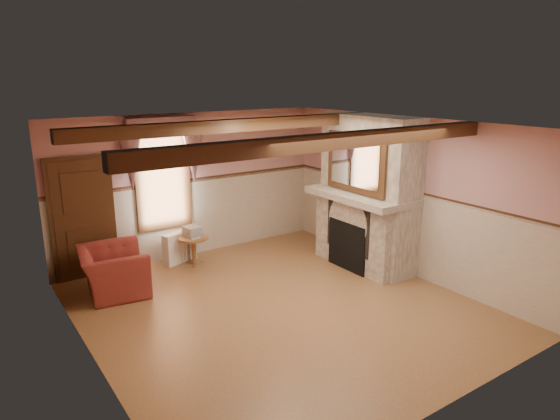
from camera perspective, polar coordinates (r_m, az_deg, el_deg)
floor at (r=7.87m, az=-0.15°, el=-11.06°), size 5.50×6.00×0.01m
ceiling at (r=7.09m, az=-0.17°, el=9.68°), size 5.50×6.00×0.01m
wall_back at (r=9.91m, az=-10.02°, el=2.82°), size 5.50×0.02×2.80m
wall_front at (r=5.31m, az=18.68°, el=-8.71°), size 5.50×0.02×2.80m
wall_left at (r=6.31m, az=-21.33°, el=-5.15°), size 0.02×6.00×2.80m
wall_right at (r=9.15m, az=14.21°, el=1.56°), size 0.02×6.00×2.80m
wainscot at (r=7.57m, az=-0.16°, el=-5.96°), size 5.50×6.00×1.50m
chair_rail at (r=7.33m, az=-0.16°, el=-0.48°), size 5.50×6.00×0.08m
firebox at (r=9.29m, az=7.98°, el=-4.01°), size 0.20×0.95×0.90m
armchair at (r=8.66m, az=-18.51°, el=-6.63°), size 1.18×1.30×0.76m
side_table at (r=9.57m, az=-9.81°, el=-4.63°), size 0.59×0.59×0.55m
book_stack at (r=9.46m, az=-10.01°, el=-2.46°), size 0.30×0.35×0.20m
radiator at (r=9.76m, az=-11.44°, el=-4.16°), size 0.72×0.41×0.60m
bowl at (r=9.31m, az=8.54°, el=2.49°), size 0.35×0.35×0.09m
mantel_clock at (r=9.74m, az=6.09°, el=3.49°), size 0.14×0.24×0.20m
oil_lamp at (r=9.62m, az=6.71°, el=3.56°), size 0.11×0.11×0.28m
candle_red at (r=8.90m, az=11.07°, el=2.04°), size 0.06×0.06×0.16m
jar_yellow at (r=9.00m, az=10.41°, el=2.09°), size 0.06×0.06×0.12m
fireplace at (r=9.31m, az=10.13°, el=2.03°), size 0.85×2.00×2.80m
mantel at (r=9.20m, az=9.32°, el=1.65°), size 1.05×2.05×0.12m
overmantel_mirror at (r=8.95m, az=8.62°, el=5.30°), size 0.06×1.44×1.04m
door at (r=9.29m, az=-21.59°, el=-1.08°), size 1.10×0.10×2.10m
window at (r=9.60m, az=-13.27°, el=3.78°), size 1.06×0.08×2.02m
window_drapes at (r=9.42m, az=-13.29°, el=7.27°), size 1.30×0.14×1.40m
ceiling_beam_front at (r=6.16m, az=6.21°, el=7.82°), size 5.50×0.18×0.20m
ceiling_beam_back at (r=8.12m, az=-5.03°, el=9.61°), size 5.50×0.18×0.20m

